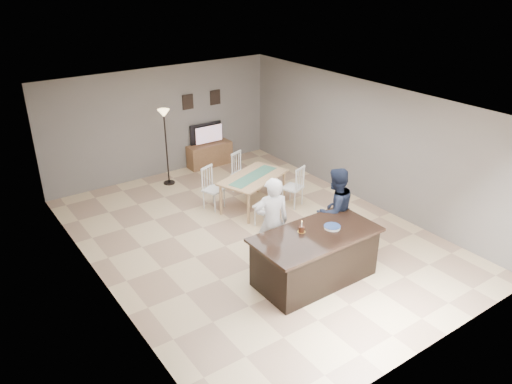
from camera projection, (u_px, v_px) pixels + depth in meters
floor at (254, 236)px, 9.93m from camera, size 8.00×8.00×0.00m
room_shell at (254, 157)px, 9.23m from camera, size 8.00×8.00×8.00m
kitchen_island at (315, 256)px, 8.41m from camera, size 2.15×1.10×0.90m
tv_console at (210, 155)px, 13.23m from camera, size 1.20×0.40×0.60m
television at (208, 134)px, 13.04m from camera, size 0.91×0.12×0.53m
tv_screen_glow at (209, 134)px, 12.98m from camera, size 0.78×0.00×0.78m
picture_frames at (202, 100)px, 12.74m from camera, size 1.10×0.02×0.38m
doorway at (162, 294)px, 6.14m from camera, size 0.00×2.10×2.65m
woman at (272, 222)px, 8.68m from camera, size 0.72×0.59×1.69m
man at (335, 210)px, 9.15m from camera, size 0.81×0.64×1.64m
birthday_cake at (302, 229)px, 8.25m from camera, size 0.13×0.13×0.21m
plate_stack at (332, 227)px, 8.37m from camera, size 0.28×0.28×0.04m
dining_table at (253, 182)px, 10.86m from camera, size 2.00×2.16×0.95m
floor_lamp at (165, 127)px, 11.67m from camera, size 0.28×0.28×1.86m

